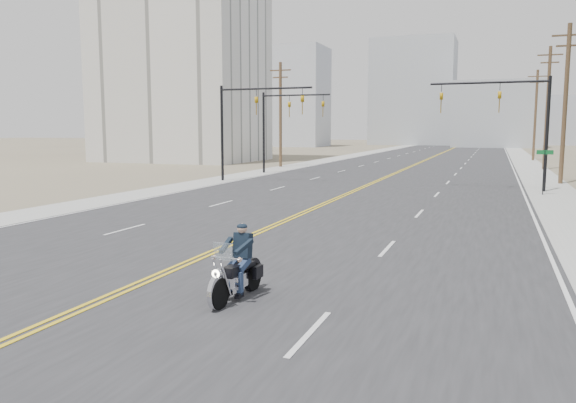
{
  "coord_description": "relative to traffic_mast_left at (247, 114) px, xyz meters",
  "views": [
    {
      "loc": [
        8.12,
        -5.6,
        3.81
      ],
      "look_at": [
        2.17,
        10.49,
        1.6
      ],
      "focal_mm": 35.0,
      "sensor_mm": 36.0,
      "label": 1
    }
  ],
  "objects": [
    {
      "name": "street_sign",
      "position": [
        19.78,
        -2.0,
        -3.13
      ],
      "size": [
        0.9,
        0.06,
        2.62
      ],
      "color": "black",
      "rests_on": "ground"
    },
    {
      "name": "haze_bldg_a",
      "position": [
        -26.02,
        83.0,
        6.06
      ],
      "size": [
        14.0,
        12.0,
        22.0
      ],
      "primitive_type": "cube",
      "color": "#B7BCC6",
      "rests_on": "ground"
    },
    {
      "name": "apartment_block",
      "position": [
        -19.02,
        23.0,
        10.06
      ],
      "size": [
        18.0,
        14.0,
        30.0
      ],
      "primitive_type": "cube",
      "color": "silver",
      "rests_on": "ground"
    },
    {
      "name": "haze_bldg_f",
      "position": [
        -41.02,
        98.0,
        3.06
      ],
      "size": [
        12.0,
        12.0,
        16.0
      ],
      "primitive_type": "cube",
      "color": "#ADB2B7",
      "rests_on": "ground"
    },
    {
      "name": "motorcyclist",
      "position": [
        11.76,
        -26.51,
        -4.09
      ],
      "size": [
        1.06,
        2.22,
        1.7
      ],
      "primitive_type": null,
      "rotation": [
        0.0,
        0.0,
        3.08
      ],
      "color": "black",
      "rests_on": "ground"
    },
    {
      "name": "utility_pole_c",
      "position": [
        21.48,
        6.0,
        0.79
      ],
      "size": [
        2.2,
        0.3,
        11.0
      ],
      "color": "brown",
      "rests_on": "ground"
    },
    {
      "name": "utility_pole_left",
      "position": [
        -3.52,
        16.0,
        0.54
      ],
      "size": [
        2.2,
        0.3,
        10.5
      ],
      "color": "brown",
      "rests_on": "ground"
    },
    {
      "name": "utility_pole_d",
      "position": [
        21.48,
        21.0,
        1.05
      ],
      "size": [
        2.2,
        0.3,
        11.5
      ],
      "color": "brown",
      "rests_on": "ground"
    },
    {
      "name": "sidewalk_right",
      "position": [
        20.48,
        38.0,
        -4.93
      ],
      "size": [
        3.0,
        200.0,
        0.01
      ],
      "primitive_type": "cube",
      "color": "#A5A5A0",
      "rests_on": "ground"
    },
    {
      "name": "haze_bldg_e",
      "position": [
        33.98,
        118.0,
        1.06
      ],
      "size": [
        14.0,
        14.0,
        12.0
      ],
      "primitive_type": "cube",
      "color": "#B7BCC6",
      "rests_on": "ground"
    },
    {
      "name": "traffic_mast_right",
      "position": [
        17.95,
        0.0,
        0.0
      ],
      "size": [
        7.1,
        0.26,
        7.0
      ],
      "color": "black",
      "rests_on": "ground"
    },
    {
      "name": "haze_bldg_b",
      "position": [
        16.98,
        93.0,
        2.06
      ],
      "size": [
        18.0,
        14.0,
        14.0
      ],
      "primitive_type": "cube",
      "color": "#ADB2B7",
      "rests_on": "ground"
    },
    {
      "name": "haze_bldg_d",
      "position": [
        -3.02,
        108.0,
        8.06
      ],
      "size": [
        20.0,
        15.0,
        26.0
      ],
      "primitive_type": "cube",
      "color": "#ADB2B7",
      "rests_on": "ground"
    },
    {
      "name": "sidewalk_left",
      "position": [
        -2.52,
        38.0,
        -4.93
      ],
      "size": [
        3.0,
        200.0,
        0.01
      ],
      "primitive_type": "cube",
      "color": "#A5A5A0",
      "rests_on": "ground"
    },
    {
      "name": "road",
      "position": [
        8.98,
        38.0,
        -4.93
      ],
      "size": [
        20.0,
        200.0,
        0.01
      ],
      "primitive_type": "cube",
      "color": "#303033",
      "rests_on": "ground"
    },
    {
      "name": "traffic_mast_far",
      "position": [
        -0.33,
        8.0,
        -0.06
      ],
      "size": [
        6.1,
        0.26,
        7.0
      ],
      "color": "black",
      "rests_on": "ground"
    },
    {
      "name": "traffic_mast_left",
      "position": [
        0.0,
        0.0,
        0.0
      ],
      "size": [
        7.1,
        0.26,
        7.0
      ],
      "color": "black",
      "rests_on": "ground"
    },
    {
      "name": "utility_pole_e",
      "position": [
        21.48,
        38.0,
        0.79
      ],
      "size": [
        2.2,
        0.3,
        11.0
      ],
      "color": "brown",
      "rests_on": "ground"
    }
  ]
}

